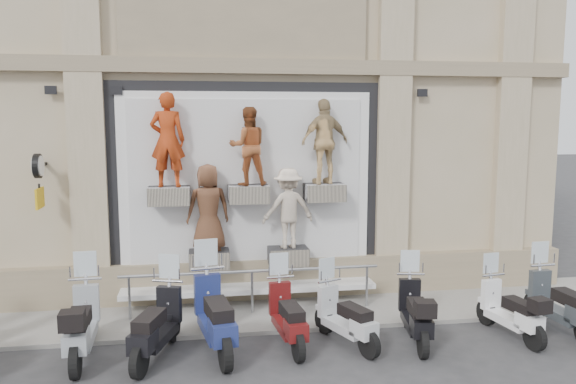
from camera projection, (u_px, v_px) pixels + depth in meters
name	position (u px, v px, depth m)	size (l,w,h in m)	color
ground	(265.00, 360.00, 8.95)	(90.00, 90.00, 0.00)	#323234
sidewalk	(252.00, 313.00, 11.00)	(16.00, 2.20, 0.08)	gray
building	(232.00, 36.00, 15.00)	(14.00, 8.60, 12.00)	tan
shop_vitrine	(250.00, 189.00, 11.32)	(5.60, 0.83, 4.30)	black
guard_rail	(252.00, 293.00, 10.84)	(5.06, 0.10, 0.93)	#9EA0A5
clock_sign_bracket	(39.00, 174.00, 10.37)	(0.10, 0.80, 1.02)	black
scooter_c	(81.00, 310.00, 8.90)	(0.58, 1.97, 1.60)	#8E949A
scooter_d	(156.00, 311.00, 8.90)	(0.56, 1.92, 1.56)	black
scooter_e	(215.00, 300.00, 9.16)	(0.63, 2.15, 1.75)	navy
scooter_f	(288.00, 304.00, 9.41)	(0.53, 1.81, 1.47)	#540E0E
scooter_g	(346.00, 305.00, 9.44)	(0.50, 1.72, 1.40)	#B1B5B9
scooter_h	(416.00, 300.00, 9.57)	(0.53, 1.81, 1.47)	black
scooter_i	(510.00, 299.00, 9.79)	(0.50, 1.70, 1.38)	white
scooter_j	(561.00, 291.00, 10.00)	(0.55, 1.88, 1.53)	#2F3539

